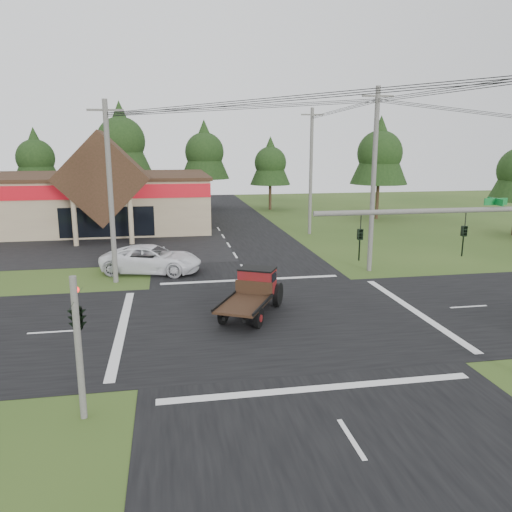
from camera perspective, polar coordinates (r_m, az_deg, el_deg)
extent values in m
plane|color=#2F481A|center=(23.67, 2.20, -7.20)|extent=(120.00, 120.00, 0.00)
cube|color=black|center=(23.67, 2.20, -7.18)|extent=(12.00, 120.00, 0.02)
cube|color=black|center=(23.67, 2.20, -7.18)|extent=(120.00, 12.00, 0.02)
cube|color=black|center=(42.55, -22.39, 0.79)|extent=(28.00, 14.00, 0.02)
cube|color=tan|center=(53.25, -22.29, 5.71)|extent=(30.00, 15.00, 5.00)
cube|color=#312414|center=(53.04, -22.52, 8.44)|extent=(30.40, 15.40, 0.30)
cube|color=#AB0D17|center=(45.78, -24.39, 6.57)|extent=(30.00, 0.12, 1.20)
cube|color=#312414|center=(43.66, -17.11, 8.48)|extent=(7.78, 4.00, 7.78)
cylinder|color=tan|center=(42.64, -20.03, 3.72)|extent=(0.40, 0.40, 4.00)
cylinder|color=tan|center=(42.10, -14.11, 3.99)|extent=(0.40, 0.40, 4.00)
cube|color=black|center=(45.02, -16.65, 3.74)|extent=(8.00, 0.08, 2.60)
cylinder|color=#595651|center=(16.61, 20.00, 4.88)|extent=(8.00, 0.16, 0.16)
imported|color=black|center=(17.28, 22.63, 1.57)|extent=(0.16, 0.20, 1.00)
imported|color=black|center=(15.68, 11.78, 1.25)|extent=(0.16, 0.20, 1.00)
cube|color=#0C6626|center=(17.67, 25.72, 5.63)|extent=(0.80, 0.04, 0.22)
cylinder|color=#595651|center=(15.64, -19.62, -10.00)|extent=(0.20, 0.20, 4.40)
imported|color=black|center=(15.33, -19.91, -4.52)|extent=(0.53, 2.48, 1.00)
sphere|color=#FF0C0C|center=(15.42, -19.88, -3.65)|extent=(0.18, 0.18, 0.18)
cylinder|color=#595651|center=(30.06, -16.29, 6.81)|extent=(0.30, 0.30, 10.50)
cube|color=#595651|center=(29.99, -16.86, 15.68)|extent=(2.00, 0.12, 0.12)
cylinder|color=#595651|center=(32.47, 13.28, 8.26)|extent=(0.30, 0.30, 11.50)
cube|color=#595651|center=(32.52, 13.75, 17.34)|extent=(2.00, 0.12, 0.12)
cylinder|color=#595651|center=(45.65, 6.29, 9.48)|extent=(0.30, 0.30, 11.20)
cube|color=#595651|center=(45.66, 6.44, 15.76)|extent=(2.00, 0.12, 0.12)
cylinder|color=#332316|center=(65.85, -23.52, 6.09)|extent=(0.36, 0.36, 3.50)
cone|color=black|center=(65.56, -23.92, 10.47)|extent=(5.60, 5.60, 6.60)
sphere|color=black|center=(65.57, -23.89, 10.21)|extent=(4.40, 4.40, 4.40)
cylinder|color=#332316|center=(63.24, -14.88, 6.96)|extent=(0.36, 0.36, 4.55)
cone|color=black|center=(62.98, -15.22, 12.91)|extent=(7.28, 7.28, 8.58)
sphere|color=black|center=(62.98, -15.20, 12.56)|extent=(5.72, 5.72, 5.72)
cylinder|color=#332316|center=(64.23, -5.80, 7.08)|extent=(0.36, 0.36, 3.85)
cone|color=black|center=(63.94, -5.91, 12.04)|extent=(6.16, 6.16, 7.26)
sphere|color=black|center=(63.94, -5.91, 11.75)|extent=(4.84, 4.84, 4.84)
cylinder|color=#332316|center=(63.40, 1.62, 6.75)|extent=(0.36, 0.36, 3.15)
cone|color=black|center=(63.10, 1.65, 10.86)|extent=(5.04, 5.04, 5.94)
sphere|color=black|center=(63.11, 1.65, 10.61)|extent=(3.96, 3.96, 3.96)
cylinder|color=#332316|center=(56.88, 13.68, 6.09)|extent=(0.36, 0.36, 3.85)
cone|color=black|center=(56.55, 13.98, 11.68)|extent=(6.16, 6.16, 7.26)
sphere|color=black|center=(56.56, 13.96, 11.35)|extent=(4.84, 4.84, 4.84)
imported|color=white|center=(32.55, -11.83, -0.36)|extent=(6.82, 4.49, 1.74)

